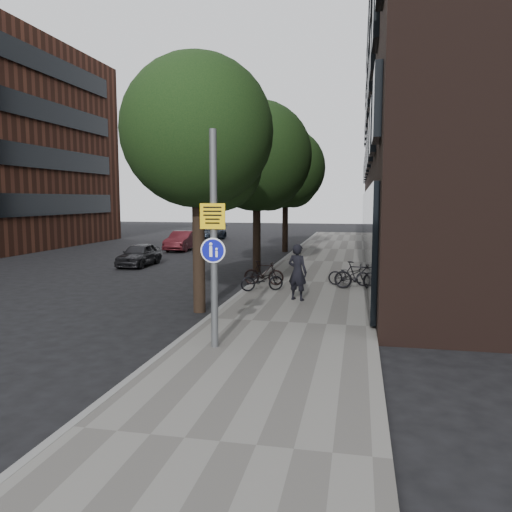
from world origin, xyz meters
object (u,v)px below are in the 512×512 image
(pedestrian, at_px, (297,272))
(parked_car_near, at_px, (139,255))
(parked_bike_facade_near, at_px, (349,275))
(signpost, at_px, (214,239))

(pedestrian, height_order, parked_car_near, pedestrian)
(pedestrian, xyz_separation_m, parked_car_near, (-8.93, 7.50, -0.45))
(parked_bike_facade_near, bearing_deg, parked_car_near, 70.98)
(parked_bike_facade_near, height_order, parked_car_near, parked_car_near)
(pedestrian, distance_m, parked_bike_facade_near, 3.52)
(parked_bike_facade_near, relative_size, parked_car_near, 0.46)
(signpost, height_order, parked_car_near, signpost)
(pedestrian, bearing_deg, signpost, 101.33)
(parked_bike_facade_near, distance_m, parked_car_near, 11.39)
(parked_bike_facade_near, bearing_deg, signpost, 165.91)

